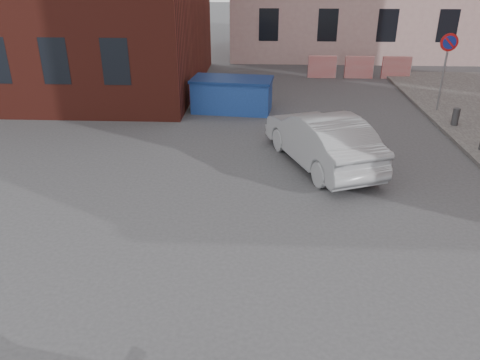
{
  "coord_description": "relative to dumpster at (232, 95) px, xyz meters",
  "views": [
    {
      "loc": [
        -0.23,
        -7.03,
        4.93
      ],
      "look_at": [
        -0.64,
        1.14,
        1.1
      ],
      "focal_mm": 35.0,
      "sensor_mm": 36.0,
      "label": 1
    }
  ],
  "objects": [
    {
      "name": "ground",
      "position": [
        1.33,
        -9.42,
        -0.6
      ],
      "size": [
        120.0,
        120.0,
        0.0
      ],
      "primitive_type": "plane",
      "color": "#38383A",
      "rests_on": "ground"
    },
    {
      "name": "no_parking_sign",
      "position": [
        7.33,
        0.06,
        1.41
      ],
      "size": [
        0.6,
        0.09,
        2.65
      ],
      "color": "gray",
      "rests_on": "sidewalk"
    },
    {
      "name": "barriers",
      "position": [
        5.53,
        5.58,
        -0.1
      ],
      "size": [
        4.7,
        0.18,
        1.0
      ],
      "color": "red",
      "rests_on": "ground"
    },
    {
      "name": "dumpster",
      "position": [
        0.0,
        0.0,
        0.0
      ],
      "size": [
        2.99,
        1.78,
        1.19
      ],
      "rotation": [
        0.0,
        0.0,
        -0.11
      ],
      "color": "#1F4194",
      "rests_on": "ground"
    },
    {
      "name": "silver_car",
      "position": [
        2.65,
        -4.79,
        0.11
      ],
      "size": [
        2.95,
        4.54,
        1.41
      ],
      "primitive_type": "imported",
      "rotation": [
        0.0,
        0.0,
        3.51
      ],
      "color": "#9B9DA2",
      "rests_on": "ground"
    }
  ]
}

